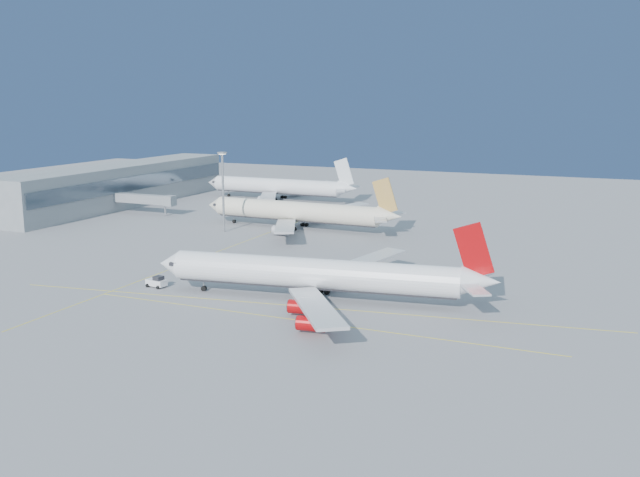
{
  "coord_description": "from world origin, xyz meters",
  "views": [
    {
      "loc": [
        55.45,
        -124.66,
        39.24
      ],
      "look_at": [
        -8.66,
        24.14,
        7.0
      ],
      "focal_mm": 40.0,
      "sensor_mm": 36.0,
      "label": 1
    }
  ],
  "objects_px": {
    "airliner_third": "(280,186)",
    "pushback_tug": "(157,282)",
    "airliner_etihad": "(300,212)",
    "airliner_virgin": "(321,275)",
    "light_mast": "(223,185)"
  },
  "relations": [
    {
      "from": "airliner_etihad",
      "to": "airliner_third",
      "type": "bearing_deg",
      "value": 123.57
    },
    {
      "from": "airliner_virgin",
      "to": "light_mast",
      "type": "bearing_deg",
      "value": 126.9
    },
    {
      "from": "airliner_third",
      "to": "pushback_tug",
      "type": "relative_size",
      "value": 14.1
    },
    {
      "from": "airliner_third",
      "to": "light_mast",
      "type": "distance_m",
      "value": 68.73
    },
    {
      "from": "airliner_virgin",
      "to": "airliner_third",
      "type": "xyz_separation_m",
      "value": [
        -69.5,
        121.5,
        0.1
      ]
    },
    {
      "from": "airliner_etihad",
      "to": "airliner_third",
      "type": "xyz_separation_m",
      "value": [
        -33.08,
        52.86,
        0.06
      ]
    },
    {
      "from": "airliner_etihad",
      "to": "pushback_tug",
      "type": "xyz_separation_m",
      "value": [
        0.97,
        -73.39,
        -4.05
      ]
    },
    {
      "from": "airliner_third",
      "to": "pushback_tug",
      "type": "bearing_deg",
      "value": -74.68
    },
    {
      "from": "airliner_virgin",
      "to": "light_mast",
      "type": "distance_m",
      "value": 78.05
    },
    {
      "from": "pushback_tug",
      "to": "light_mast",
      "type": "relative_size",
      "value": 0.19
    },
    {
      "from": "airliner_virgin",
      "to": "pushback_tug",
      "type": "height_order",
      "value": "airliner_virgin"
    },
    {
      "from": "airliner_etihad",
      "to": "airliner_third",
      "type": "height_order",
      "value": "airliner_third"
    },
    {
      "from": "airliner_virgin",
      "to": "light_mast",
      "type": "xyz_separation_m",
      "value": [
        -54.74,
        54.93,
        8.79
      ]
    },
    {
      "from": "airliner_third",
      "to": "pushback_tug",
      "type": "height_order",
      "value": "airliner_third"
    },
    {
      "from": "light_mast",
      "to": "pushback_tug",
      "type": "bearing_deg",
      "value": -72.09
    }
  ]
}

